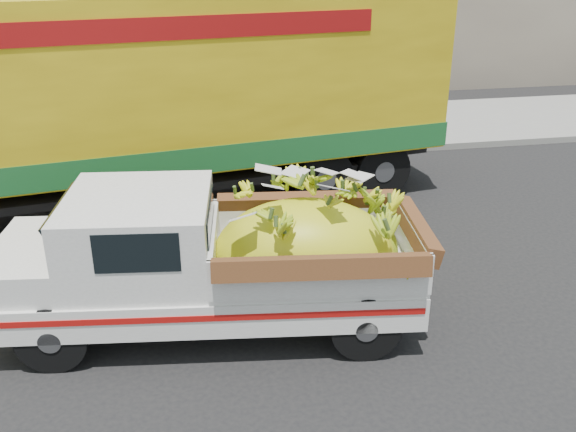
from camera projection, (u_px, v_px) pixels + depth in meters
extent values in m
plane|color=black|center=(200.00, 348.00, 7.83)|extent=(100.00, 100.00, 0.00)
cube|color=gray|center=(179.00, 161.00, 14.20)|extent=(60.00, 0.25, 0.15)
cube|color=gray|center=(176.00, 135.00, 16.09)|extent=(60.00, 4.00, 0.14)
cylinder|color=black|center=(52.00, 337.00, 7.31)|extent=(0.85, 0.34, 0.83)
cylinder|color=black|center=(84.00, 271.00, 8.77)|extent=(0.85, 0.34, 0.83)
cylinder|color=black|center=(365.00, 326.00, 7.52)|extent=(0.85, 0.34, 0.83)
cylinder|color=black|center=(345.00, 263.00, 8.98)|extent=(0.85, 0.34, 0.83)
cube|color=silver|center=(209.00, 283.00, 8.07)|extent=(5.33, 2.50, 0.43)
cube|color=#A50F0C|center=(204.00, 319.00, 7.18)|extent=(5.00, 0.65, 0.08)
cube|color=silver|center=(5.00, 298.00, 7.97)|extent=(0.34, 1.82, 0.15)
cube|color=silver|center=(33.00, 259.00, 7.78)|extent=(1.14, 1.85, 0.39)
cube|color=silver|center=(140.00, 234.00, 7.74)|extent=(1.91, 1.98, 0.98)
cube|color=black|center=(136.00, 254.00, 6.85)|extent=(0.93, 0.13, 0.46)
cube|color=silver|center=(313.00, 245.00, 7.95)|extent=(2.73, 2.16, 0.56)
ellipsoid|color=yellow|center=(304.00, 254.00, 7.99)|extent=(2.44, 1.76, 1.40)
cylinder|color=black|center=(381.00, 170.00, 12.23)|extent=(1.14, 0.49, 1.10)
cylinder|color=black|center=(338.00, 141.00, 13.96)|extent=(1.14, 0.49, 1.10)
cylinder|color=black|center=(323.00, 177.00, 11.85)|extent=(1.14, 0.49, 1.10)
cylinder|color=black|center=(286.00, 147.00, 13.58)|extent=(1.14, 0.49, 1.10)
cube|color=black|center=(122.00, 170.00, 11.53)|extent=(12.01, 2.88, 0.36)
cube|color=gold|center=(113.00, 81.00, 10.89)|extent=(12.01, 4.33, 2.84)
cube|color=#1A5C27|center=(120.00, 147.00, 11.36)|extent=(12.07, 4.36, 0.45)
cube|color=maroon|center=(115.00, 31.00, 9.42)|extent=(8.30, 1.35, 0.35)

